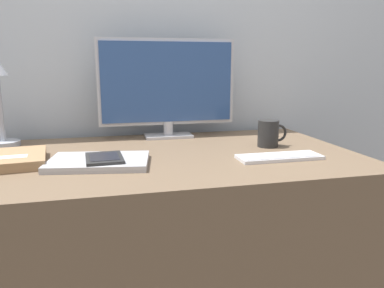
{
  "coord_description": "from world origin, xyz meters",
  "views": [
    {
      "loc": [
        -0.2,
        -1.18,
        1.04
      ],
      "look_at": [
        0.08,
        -0.02,
        0.78
      ],
      "focal_mm": 35.0,
      "sensor_mm": 36.0,
      "label": 1
    }
  ],
  "objects_px": {
    "laptop": "(99,162)",
    "ereader": "(104,158)",
    "monitor": "(168,86)",
    "keyboard": "(279,157)",
    "coffee_mug": "(269,133)",
    "notebook": "(10,159)"
  },
  "relations": [
    {
      "from": "monitor",
      "to": "laptop",
      "type": "distance_m",
      "value": 0.55
    },
    {
      "from": "keyboard",
      "to": "laptop",
      "type": "bearing_deg",
      "value": 173.82
    },
    {
      "from": "laptop",
      "to": "ereader",
      "type": "relative_size",
      "value": 2.12
    },
    {
      "from": "notebook",
      "to": "coffee_mug",
      "type": "height_order",
      "value": "coffee_mug"
    },
    {
      "from": "keyboard",
      "to": "coffee_mug",
      "type": "relative_size",
      "value": 2.43
    },
    {
      "from": "monitor",
      "to": "keyboard",
      "type": "relative_size",
      "value": 2.05
    },
    {
      "from": "monitor",
      "to": "ereader",
      "type": "distance_m",
      "value": 0.55
    },
    {
      "from": "keyboard",
      "to": "coffee_mug",
      "type": "xyz_separation_m",
      "value": [
        0.05,
        0.19,
        0.05
      ]
    },
    {
      "from": "laptop",
      "to": "notebook",
      "type": "distance_m",
      "value": 0.29
    },
    {
      "from": "monitor",
      "to": "coffee_mug",
      "type": "xyz_separation_m",
      "value": [
        0.35,
        -0.29,
        -0.17
      ]
    },
    {
      "from": "monitor",
      "to": "coffee_mug",
      "type": "height_order",
      "value": "monitor"
    },
    {
      "from": "laptop",
      "to": "keyboard",
      "type": "bearing_deg",
      "value": -6.18
    },
    {
      "from": "laptop",
      "to": "monitor",
      "type": "bearing_deg",
      "value": 53.92
    },
    {
      "from": "coffee_mug",
      "to": "ereader",
      "type": "bearing_deg",
      "value": -167.14
    },
    {
      "from": "coffee_mug",
      "to": "notebook",
      "type": "bearing_deg",
      "value": -176.96
    },
    {
      "from": "ereader",
      "to": "laptop",
      "type": "bearing_deg",
      "value": 132.12
    },
    {
      "from": "laptop",
      "to": "coffee_mug",
      "type": "xyz_separation_m",
      "value": [
        0.65,
        0.12,
        0.04
      ]
    },
    {
      "from": "laptop",
      "to": "ereader",
      "type": "bearing_deg",
      "value": -47.88
    },
    {
      "from": "notebook",
      "to": "ereader",
      "type": "bearing_deg",
      "value": -17.66
    },
    {
      "from": "ereader",
      "to": "notebook",
      "type": "distance_m",
      "value": 0.31
    },
    {
      "from": "laptop",
      "to": "coffee_mug",
      "type": "distance_m",
      "value": 0.66
    },
    {
      "from": "coffee_mug",
      "to": "keyboard",
      "type": "bearing_deg",
      "value": -103.94
    }
  ]
}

